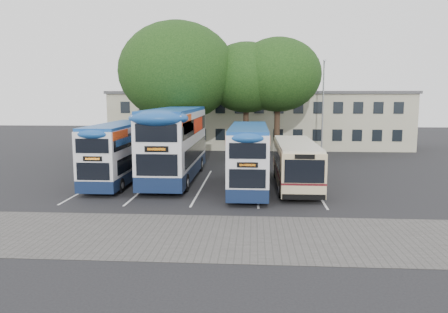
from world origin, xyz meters
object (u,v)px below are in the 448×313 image
tree_right (278,75)px  bus_dd_left (119,150)px  bus_single (296,161)px  tree_left (177,72)px  bus_dd_mid (176,141)px  bus_dd_right (249,155)px  tree_mid (246,78)px  lamp_post (323,102)px

tree_right → bus_dd_left: (-10.93, -11.60, -5.39)m
bus_single → bus_dd_left: bearing=177.6°
tree_left → tree_right: bearing=4.9°
bus_dd_mid → tree_right: bearing=54.5°
bus_dd_left → tree_left: bearing=79.3°
tree_right → bus_dd_right: bearing=-100.3°
tree_mid → bus_dd_mid: (-4.57, -10.56, -4.63)m
tree_mid → bus_dd_mid: tree_mid is taller
bus_dd_left → bus_dd_mid: size_ratio=0.81×
lamp_post → tree_left: 14.01m
tree_right → bus_dd_right: 14.42m
lamp_post → bus_dd_left: bearing=-137.2°
tree_right → bus_dd_mid: 13.60m
bus_dd_left → bus_dd_right: bearing=-10.4°
lamp_post → bus_single: (-3.87, -14.71, -3.48)m
tree_right → bus_dd_mid: size_ratio=0.93×
tree_right → tree_left: bearing=-175.1°
tree_right → bus_dd_mid: bearing=-125.5°
bus_dd_left → tree_mid: bearing=55.5°
bus_single → lamp_post: bearing=75.3°
lamp_post → tree_right: tree_right is taller
tree_left → bus_dd_left: bearing=-100.7°
bus_dd_mid → bus_single: bus_dd_mid is taller
tree_mid → bus_dd_mid: 12.40m
lamp_post → bus_dd_mid: lamp_post is taller
tree_right → bus_single: (0.57, -12.09, -5.93)m
tree_mid → bus_dd_right: tree_mid is taller
bus_dd_left → bus_single: size_ratio=0.99×
bus_dd_mid → bus_dd_right: 5.76m
lamp_post → tree_left: tree_left is taller
bus_dd_left → bus_single: (11.50, -0.49, -0.55)m
lamp_post → tree_mid: size_ratio=0.87×
tree_right → bus_single: 13.48m
bus_dd_right → bus_dd_mid: bearing=150.5°
lamp_post → bus_dd_right: (-6.82, -15.79, -2.94)m
tree_mid → bus_dd_left: 15.24m
bus_dd_left → bus_dd_mid: bearing=19.5°
tree_mid → bus_dd_left: tree_mid is taller
lamp_post → bus_single: bearing=-104.7°
tree_mid → bus_dd_mid: size_ratio=0.90×
bus_dd_mid → bus_single: 8.21m
bus_dd_mid → bus_dd_right: size_ratio=1.24×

